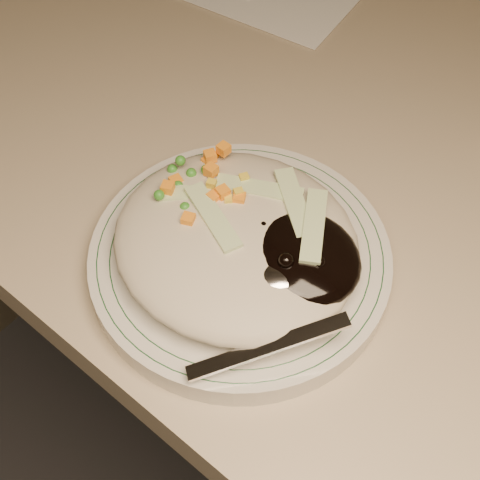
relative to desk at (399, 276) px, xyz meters
The scene contains 4 objects.
desk is the anchor object (origin of this frame).
plate 0.31m from the desk, 105.73° to the right, with size 0.24×0.24×0.02m, color silver.
plate_rim 0.31m from the desk, 105.73° to the right, with size 0.22×0.22×0.00m.
meal 0.33m from the desk, 104.63° to the right, with size 0.21×0.19×0.05m.
Camera 1 is at (0.14, 0.93, 1.18)m, focal length 50.00 mm.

